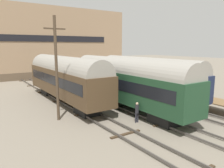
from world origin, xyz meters
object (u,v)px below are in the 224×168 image
object	(u,v)px
train_car_green	(125,80)
train_car_navy	(146,76)
utility_pole	(56,68)
train_car_brown	(65,77)
bench	(185,89)
person_worker	(137,110)

from	to	relation	value
train_car_green	train_car_navy	xyz separation A→B (m)	(4.12, 1.33, -0.10)
train_car_green	utility_pole	bearing A→B (deg)	177.10
train_car_brown	train_car_navy	world-z (taller)	train_car_brown
train_car_navy	bench	xyz separation A→B (m)	(2.63, -3.52, -1.28)
bench	train_car_navy	bearing A→B (deg)	126.75
train_car_green	utility_pole	size ratio (longest dim) A/B	1.91
train_car_brown	train_car_green	distance (m)	7.06
bench	person_worker	world-z (taller)	bench
person_worker	utility_pole	distance (m)	7.63
train_car_brown	utility_pole	size ratio (longest dim) A/B	1.86
train_car_navy	bench	world-z (taller)	train_car_navy
train_car_green	bench	world-z (taller)	train_car_green
train_car_brown	train_car_navy	distance (m)	9.35
bench	person_worker	bearing A→B (deg)	-168.02
train_car_brown	train_car_navy	size ratio (longest dim) A/B	1.08
train_car_navy	utility_pole	size ratio (longest dim) A/B	1.72
train_car_navy	person_worker	size ratio (longest dim) A/B	8.64
person_worker	utility_pole	world-z (taller)	utility_pole
train_car_brown	person_worker	bearing A→B (deg)	-76.45
train_car_navy	bench	bearing A→B (deg)	-53.25
train_car_brown	bench	distance (m)	13.52
person_worker	utility_pole	size ratio (longest dim) A/B	0.20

